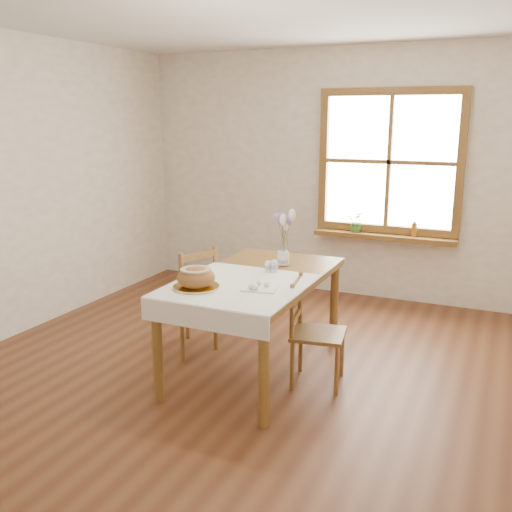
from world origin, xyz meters
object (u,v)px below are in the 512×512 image
(chair_left, at_px, (184,299))
(bread_plate, at_px, (196,287))
(chair_right, at_px, (318,332))
(flower_vase, at_px, (283,259))
(dining_table, at_px, (256,287))

(chair_left, bearing_deg, bread_plate, 56.75)
(chair_right, relative_size, flower_vase, 7.45)
(chair_right, bearing_deg, chair_left, 74.85)
(chair_left, xyz_separation_m, chair_right, (1.20, -0.12, -0.05))
(bread_plate, height_order, flower_vase, flower_vase)
(chair_left, distance_m, bread_plate, 0.81)
(dining_table, distance_m, chair_right, 0.57)
(dining_table, relative_size, flower_vase, 15.16)
(dining_table, height_order, chair_left, chair_left)
(chair_right, distance_m, bread_plate, 0.94)
(chair_right, bearing_deg, bread_plate, 112.90)
(dining_table, relative_size, bread_plate, 5.20)
(dining_table, distance_m, chair_left, 0.73)
(dining_table, height_order, flower_vase, flower_vase)
(dining_table, relative_size, chair_left, 1.80)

